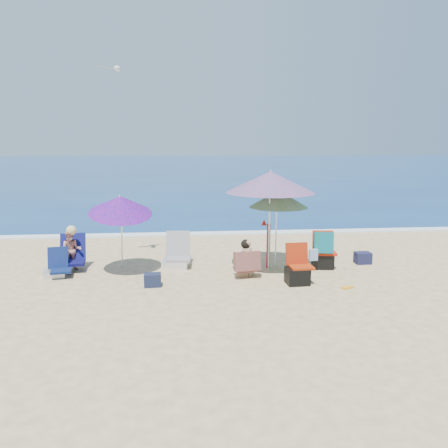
{
  "coord_description": "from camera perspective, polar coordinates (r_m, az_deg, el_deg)",
  "views": [
    {
      "loc": [
        -1.22,
        -8.75,
        2.94
      ],
      "look_at": [
        -0.3,
        1.0,
        1.1
      ],
      "focal_mm": 35.07,
      "sensor_mm": 36.0,
      "label": 1
    }
  ],
  "objects": [
    {
      "name": "camp_chair_right",
      "position": [
        10.59,
        12.75,
        -3.91
      ],
      "size": [
        0.74,
        0.63,
        0.91
      ],
      "color": "red",
      "rests_on": "ground"
    },
    {
      "name": "umbrella_turquoise",
      "position": [
        9.93,
        6.06,
        5.47
      ],
      "size": [
        2.18,
        2.18,
        2.33
      ],
      "color": "silver",
      "rests_on": "ground"
    },
    {
      "name": "camp_chair_left",
      "position": [
        9.38,
        9.58,
        -6.17
      ],
      "size": [
        0.58,
        0.52,
        0.84
      ],
      "color": "#9E2D0B",
      "rests_on": "ground"
    },
    {
      "name": "person_left",
      "position": [
        10.75,
        -19.24,
        -3.21
      ],
      "size": [
        0.65,
        0.79,
        1.05
      ],
      "color": "tan",
      "rests_on": "ground"
    },
    {
      "name": "sea",
      "position": [
        53.85,
        -4.14,
        7.45
      ],
      "size": [
        120.0,
        80.0,
        0.12
      ],
      "color": "navy",
      "rests_on": "ground"
    },
    {
      "name": "bag_tan",
      "position": [
        9.8,
        2.34,
        -6.18
      ],
      "size": [
        0.25,
        0.18,
        0.21
      ],
      "color": "tan",
      "rests_on": "ground"
    },
    {
      "name": "furled_umbrella",
      "position": [
        10.31,
        5.69,
        -2.27
      ],
      "size": [
        0.25,
        0.17,
        1.18
      ],
      "color": "red",
      "rests_on": "ground"
    },
    {
      "name": "ground",
      "position": [
        9.31,
        2.44,
        -7.78
      ],
      "size": [
        120.0,
        120.0,
        0.0
      ],
      "color": "#D8BC84",
      "rests_on": "ground"
    },
    {
      "name": "bag_navy_a",
      "position": [
        9.23,
        -9.29,
        -7.21
      ],
      "size": [
        0.35,
        0.26,
        0.27
      ],
      "color": "#192038",
      "rests_on": "ground"
    },
    {
      "name": "umbrella_blue",
      "position": [
        9.91,
        -13.32,
        2.45
      ],
      "size": [
        1.74,
        1.78,
        1.93
      ],
      "color": "silver",
      "rests_on": "ground"
    },
    {
      "name": "chair_rainbow",
      "position": [
        10.53,
        -6.21,
        -4.42
      ],
      "size": [
        0.71,
        0.77,
        0.81
      ],
      "color": "#DC734D",
      "rests_on": "ground"
    },
    {
      "name": "foam",
      "position": [
        14.21,
        -0.35,
        -1.21
      ],
      "size": [
        120.0,
        0.5,
        0.04
      ],
      "color": "white",
      "rests_on": "ground"
    },
    {
      "name": "orange_item",
      "position": [
        9.36,
        15.76,
        -7.97
      ],
      "size": [
        0.28,
        0.2,
        0.03
      ],
      "color": "orange",
      "rests_on": "ground"
    },
    {
      "name": "seagull",
      "position": [
        10.75,
        -13.81,
        19.08
      ],
      "size": [
        0.6,
        0.45,
        0.12
      ],
      "color": "silver"
    },
    {
      "name": "chair_navy",
      "position": [
        10.44,
        -20.98,
        -5.5
      ],
      "size": [
        0.68,
        0.66,
        0.62
      ],
      "color": "#0D1C49",
      "rests_on": "ground"
    },
    {
      "name": "person_center",
      "position": [
        9.61,
        2.97,
        -4.62
      ],
      "size": [
        0.6,
        0.54,
        0.85
      ],
      "color": "tan",
      "rests_on": "ground"
    },
    {
      "name": "bag_navy_b",
      "position": [
        11.29,
        17.63,
        -4.23
      ],
      "size": [
        0.38,
        0.28,
        0.28
      ],
      "color": "#1A1C3A",
      "rests_on": "ground"
    },
    {
      "name": "umbrella_striped",
      "position": [
        10.34,
        7.12,
        3.28
      ],
      "size": [
        1.53,
        1.53,
        1.87
      ],
      "color": "white",
      "rests_on": "ground"
    }
  ]
}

